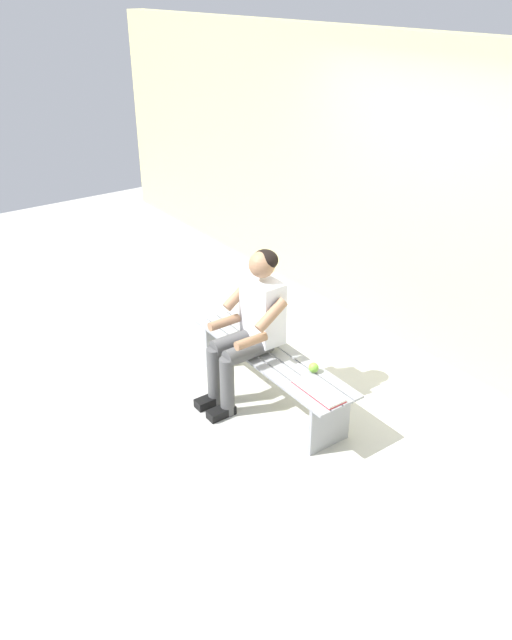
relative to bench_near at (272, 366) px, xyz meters
name	(u,v)px	position (x,y,z in m)	size (l,w,h in m)	color
ground_plane	(106,389)	(0.94, 1.00, -0.34)	(10.00, 7.00, 0.04)	#B2B2AD
brick_wall	(388,189)	(0.50, -1.67, 0.99)	(9.50, 0.24, 2.62)	#D1C684
bench_near	(272,366)	(0.00, 0.00, 0.00)	(1.63, 0.43, 0.42)	gray
person_seated	(250,323)	(0.15, 0.10, 0.35)	(0.50, 0.69, 1.23)	silver
apple	(314,368)	(-0.38, -0.10, 0.14)	(0.08, 0.08, 0.08)	#72B738
book_open	(318,391)	(-0.59, 0.04, 0.11)	(0.41, 0.16, 0.02)	white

